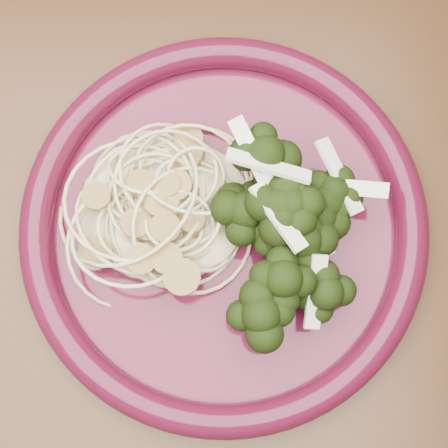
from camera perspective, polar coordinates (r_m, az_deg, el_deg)
name	(u,v)px	position (r m, az deg, el deg)	size (l,w,h in m)	color
dining_table	(184,292)	(0.58, -3.65, -6.19)	(1.20, 0.80, 0.75)	#472814
dinner_plate	(224,226)	(0.48, 0.00, -0.21)	(0.40, 0.40, 0.03)	#4F0E24
spaghetti_pile	(164,204)	(0.48, -5.53, 1.82)	(0.14, 0.12, 0.03)	beige
scallop_cluster	(159,191)	(0.44, -5.98, 2.99)	(0.13, 0.13, 0.04)	#A17F3F
broccoli_pile	(301,244)	(0.46, 7.04, -1.84)	(0.10, 0.17, 0.06)	black
onion_garnish	(307,235)	(0.42, 7.61, -0.99)	(0.07, 0.11, 0.06)	white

